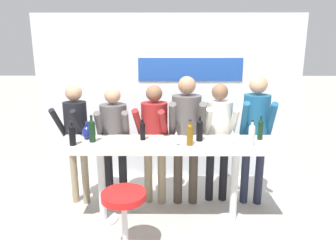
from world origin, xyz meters
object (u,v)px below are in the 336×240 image
(person_right, at_px, (256,126))
(wine_bottle_1, at_px, (190,134))
(tasting_table, at_px, (168,154))
(wine_bottle_2, at_px, (92,130))
(person_left, at_px, (114,134))
(person_center_left, at_px, (154,132))
(wine_bottle_5, at_px, (252,134))
(bar_stool, at_px, (124,214))
(wine_bottle_4, at_px, (260,129))
(wine_glass_1, at_px, (233,134))
(decorative_vase, at_px, (87,132))
(person_center_right, at_px, (218,130))
(wine_bottle_6, at_px, (143,130))
(wine_bottle_0, at_px, (72,134))
(wine_bottle_3, at_px, (200,129))
(person_center, at_px, (186,128))
(person_far_left, at_px, (76,131))
(wine_glass_0, at_px, (176,135))

(person_right, relative_size, wine_bottle_1, 5.94)
(tasting_table, distance_m, wine_bottle_2, 0.95)
(person_left, xyz_separation_m, wine_bottle_1, (0.99, -0.58, 0.17))
(person_center_left, height_order, wine_bottle_5, person_center_left)
(wine_bottle_1, xyz_separation_m, wine_bottle_5, (0.71, -0.01, -0.00))
(bar_stool, relative_size, wine_bottle_4, 2.42)
(wine_bottle_5, relative_size, wine_glass_1, 1.71)
(wine_bottle_5, xyz_separation_m, decorative_vase, (-1.96, 0.24, -0.05))
(person_center_right, relative_size, wine_bottle_4, 5.61)
(person_center_right, xyz_separation_m, person_right, (0.48, -0.09, 0.08))
(wine_bottle_6, bearing_deg, person_right, 13.89)
(person_right, height_order, wine_bottle_0, person_right)
(wine_bottle_4, distance_m, decorative_vase, 2.13)
(tasting_table, relative_size, wine_bottle_3, 8.65)
(person_center, bearing_deg, person_center_right, 12.06)
(wine_bottle_2, bearing_deg, tasting_table, -0.35)
(bar_stool, bearing_deg, wine_bottle_3, 41.14)
(person_center, xyz_separation_m, wine_bottle_1, (0.01, -0.56, 0.08))
(wine_glass_1, xyz_separation_m, decorative_vase, (-1.75, 0.21, -0.04))
(person_center_left, height_order, person_center, person_center)
(tasting_table, xyz_separation_m, person_far_left, (-1.24, 0.45, 0.16))
(tasting_table, distance_m, person_far_left, 1.33)
(person_right, bearing_deg, person_far_left, -171.34)
(person_center_right, xyz_separation_m, wine_bottle_1, (-0.44, -0.65, 0.14))
(wine_bottle_0, height_order, wine_glass_0, wine_bottle_0)
(bar_stool, relative_size, wine_bottle_3, 2.37)
(person_left, relative_size, decorative_vase, 7.49)
(bar_stool, height_order, decorative_vase, decorative_vase)
(person_center_left, height_order, person_right, person_right)
(tasting_table, height_order, wine_bottle_2, wine_bottle_2)
(wine_bottle_4, bearing_deg, person_center_right, 135.98)
(wine_bottle_3, relative_size, decorative_vase, 1.40)
(wine_bottle_5, bearing_deg, person_center_right, 112.26)
(person_center_left, xyz_separation_m, wine_bottle_3, (0.57, -0.41, 0.15))
(person_center_left, xyz_separation_m, person_right, (1.36, -0.02, 0.09))
(person_right, height_order, wine_glass_0, person_right)
(person_far_left, relative_size, person_center, 0.94)
(person_center, bearing_deg, wine_glass_1, -45.73)
(person_left, height_order, wine_bottle_0, person_left)
(bar_stool, bearing_deg, wine_bottle_4, 26.34)
(person_center_right, height_order, wine_bottle_2, person_center_right)
(wine_bottle_5, relative_size, wine_glass_0, 1.71)
(decorative_vase, bearing_deg, wine_bottle_3, -2.66)
(wine_bottle_3, distance_m, wine_glass_1, 0.40)
(tasting_table, height_order, wine_glass_0, wine_glass_0)
(decorative_vase, bearing_deg, person_center_right, 14.03)
(person_center_left, distance_m, person_right, 1.36)
(wine_bottle_2, height_order, wine_bottle_6, wine_bottle_2)
(wine_glass_1, bearing_deg, wine_bottle_6, 170.63)
(tasting_table, height_order, wine_glass_1, wine_glass_1)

